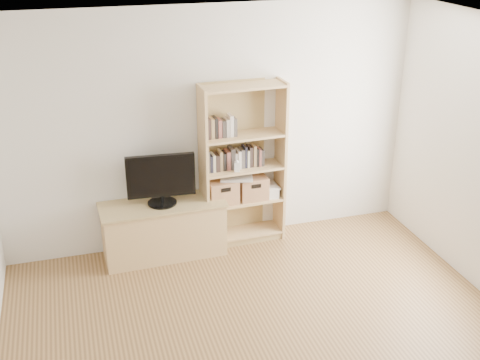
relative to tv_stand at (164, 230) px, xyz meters
name	(u,v)px	position (x,y,z in m)	size (l,w,h in m)	color
back_wall	(211,129)	(0.60, 0.24, 1.01)	(4.50, 0.02, 2.60)	silver
ceiling	(305,55)	(0.60, -2.26, 2.31)	(4.50, 5.00, 0.01)	white
tv_stand	(164,230)	(0.00, 0.00, 0.00)	(1.27, 0.48, 0.58)	tan
bookshelf	(243,165)	(0.91, 0.08, 0.62)	(0.91, 0.32, 1.82)	tan
television	(161,179)	(0.00, 0.00, 0.60)	(0.71, 0.05, 0.56)	black
books_row_mid	(242,156)	(0.91, 0.10, 0.71)	(0.88, 0.17, 0.24)	#49433F
books_row_upper	(224,127)	(0.70, 0.09, 1.07)	(0.37, 0.14, 0.20)	#49433F
baby_monitor	(237,167)	(0.81, -0.03, 0.65)	(0.06, 0.04, 0.11)	white
basket_left	(222,191)	(0.67, 0.06, 0.34)	(0.32, 0.26, 0.26)	olive
basket_right	(252,187)	(1.02, 0.08, 0.34)	(0.31, 0.26, 0.26)	olive
laptop	(236,177)	(0.83, 0.07, 0.49)	(0.35, 0.24, 0.03)	silver
magazine_stack	(269,191)	(1.22, 0.09, 0.27)	(0.16, 0.24, 0.11)	silver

